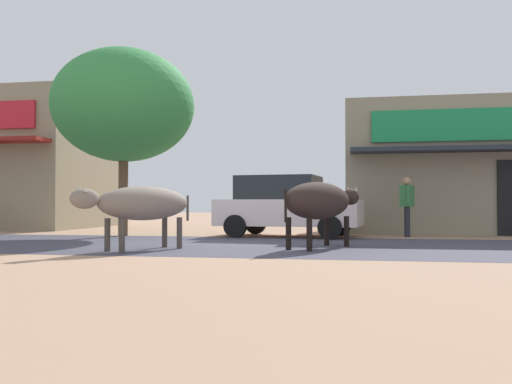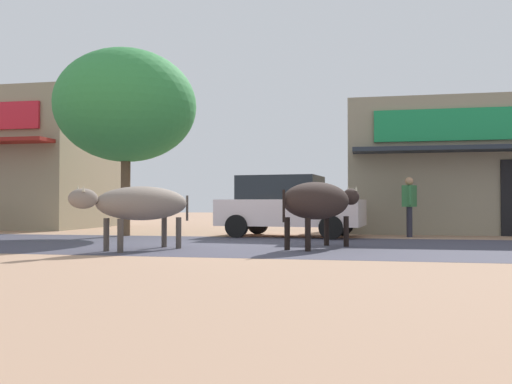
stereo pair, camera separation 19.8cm
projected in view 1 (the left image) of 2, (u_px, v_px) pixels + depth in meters
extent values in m
plane|color=tan|center=(222.00, 245.00, 11.84)|extent=(80.00, 80.00, 0.00)
cube|color=#3F3E4C|center=(222.00, 245.00, 11.84)|extent=(72.00, 5.53, 0.00)
cube|color=gray|center=(5.00, 163.00, 20.57)|extent=(7.01, 4.86, 4.85)
cube|color=gray|center=(463.00, 170.00, 17.66)|extent=(7.45, 4.86, 3.97)
cube|color=#198C4C|center=(481.00, 124.00, 15.24)|extent=(5.96, 0.10, 0.90)
cube|color=#262D38|center=(484.00, 149.00, 14.84)|extent=(7.15, 0.90, 0.12)
cylinder|color=brown|center=(123.00, 193.00, 15.15)|extent=(0.26, 0.26, 2.35)
ellipsoid|color=#338740|center=(124.00, 105.00, 15.20)|extent=(3.91, 3.91, 3.13)
cube|color=silver|center=(290.00, 212.00, 14.82)|extent=(4.01, 2.26, 0.70)
cube|color=#1E2328|center=(279.00, 188.00, 14.92)|extent=(2.29, 1.91, 0.64)
cylinder|color=black|center=(340.00, 225.00, 15.32)|extent=(0.62, 0.25, 0.60)
cylinder|color=black|center=(330.00, 227.00, 13.58)|extent=(0.62, 0.25, 0.60)
cylinder|color=black|center=(256.00, 224.00, 16.05)|extent=(0.62, 0.25, 0.60)
cylinder|color=black|center=(235.00, 226.00, 14.30)|extent=(0.62, 0.25, 0.60)
ellipsoid|color=slate|center=(145.00, 203.00, 10.53)|extent=(1.67, 2.10, 0.65)
ellipsoid|color=slate|center=(85.00, 199.00, 9.59)|extent=(0.54, 0.62, 0.36)
cone|color=beige|center=(85.00, 188.00, 9.49)|extent=(0.06, 0.06, 0.12)
cone|color=beige|center=(79.00, 188.00, 9.63)|extent=(0.06, 0.06, 0.12)
cylinder|color=#49413A|center=(122.00, 236.00, 9.87)|extent=(0.11, 0.11, 0.62)
cylinder|color=#49413A|center=(107.00, 235.00, 10.19)|extent=(0.11, 0.11, 0.62)
cylinder|color=#49413A|center=(179.00, 233.00, 10.86)|extent=(0.11, 0.11, 0.62)
cylinder|color=#49413A|center=(165.00, 232.00, 11.17)|extent=(0.11, 0.11, 0.62)
cylinder|color=#49413A|center=(188.00, 208.00, 11.33)|extent=(0.05, 0.05, 0.52)
ellipsoid|color=#2F221E|center=(319.00, 201.00, 10.96)|extent=(1.63, 2.27, 0.75)
ellipsoid|color=#2F221E|center=(351.00, 197.00, 12.03)|extent=(0.51, 0.63, 0.36)
cone|color=beige|center=(348.00, 189.00, 12.13)|extent=(0.06, 0.06, 0.12)
cone|color=beige|center=(356.00, 189.00, 12.01)|extent=(0.06, 0.06, 0.12)
cylinder|color=black|center=(327.00, 231.00, 11.66)|extent=(0.11, 0.11, 0.63)
cylinder|color=black|center=(347.00, 231.00, 11.37)|extent=(0.11, 0.11, 0.63)
cylinder|color=black|center=(288.00, 234.00, 10.53)|extent=(0.11, 0.11, 0.63)
cylinder|color=black|center=(309.00, 234.00, 10.24)|extent=(0.11, 0.11, 0.63)
cylinder|color=black|center=(286.00, 206.00, 10.05)|extent=(0.05, 0.05, 0.60)
cylinder|color=#262633|center=(407.00, 222.00, 14.75)|extent=(0.14, 0.14, 0.81)
cylinder|color=#262633|center=(408.00, 222.00, 14.57)|extent=(0.14, 0.14, 0.81)
cube|color=#33723F|center=(407.00, 196.00, 14.68)|extent=(0.41, 0.47, 0.57)
sphere|color=tan|center=(407.00, 181.00, 14.68)|extent=(0.22, 0.22, 0.22)
cylinder|color=#33723F|center=(406.00, 195.00, 14.93)|extent=(0.09, 0.09, 0.51)
cylinder|color=#33723F|center=(408.00, 195.00, 14.42)|extent=(0.09, 0.09, 0.51)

